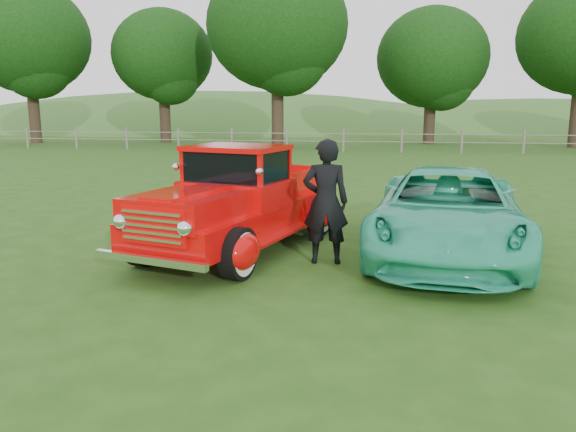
# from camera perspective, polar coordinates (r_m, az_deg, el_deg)

# --- Properties ---
(ground) EXTENTS (140.00, 140.00, 0.00)m
(ground) POSITION_cam_1_polar(r_m,az_deg,el_deg) (8.18, -2.88, -6.10)
(ground) COLOR #254B14
(ground) RESTS_ON ground
(distant_hills) EXTENTS (116.00, 60.00, 18.00)m
(distant_hills) POSITION_cam_1_polar(r_m,az_deg,el_deg) (67.72, 3.82, 5.31)
(distant_hills) COLOR #326324
(distant_hills) RESTS_ON ground
(fence_line) EXTENTS (48.00, 0.12, 1.20)m
(fence_line) POSITION_cam_1_polar(r_m,az_deg,el_deg) (29.75, 5.64, 7.66)
(fence_line) COLOR slate
(fence_line) RESTS_ON ground
(tree_far_west) EXTENTS (7.60, 7.60, 9.93)m
(tree_far_west) POSITION_cam_1_polar(r_m,az_deg,el_deg) (40.18, -24.92, 16.03)
(tree_far_west) COLOR #312018
(tree_far_west) RESTS_ON ground
(tree_mid_west) EXTENTS (6.40, 6.40, 8.46)m
(tree_mid_west) POSITION_cam_1_polar(r_m,az_deg,el_deg) (38.28, -12.64, 15.66)
(tree_mid_west) COLOR #312018
(tree_mid_west) RESTS_ON ground
(tree_near_west) EXTENTS (8.00, 8.00, 10.42)m
(tree_near_west) POSITION_cam_1_polar(r_m,az_deg,el_deg) (33.41, -1.10, 18.75)
(tree_near_west) COLOR #312018
(tree_near_west) RESTS_ON ground
(tree_near_east) EXTENTS (6.80, 6.80, 8.33)m
(tree_near_east) POSITION_cam_1_polar(r_m,az_deg,el_deg) (36.92, 14.46, 15.28)
(tree_near_east) COLOR #312018
(tree_near_east) RESTS_ON ground
(red_pickup) EXTENTS (3.20, 5.27, 1.78)m
(red_pickup) POSITION_cam_1_polar(r_m,az_deg,el_deg) (9.53, -4.96, 1.29)
(red_pickup) COLOR black
(red_pickup) RESTS_ON ground
(teal_sedan) EXTENTS (2.93, 5.33, 1.41)m
(teal_sedan) POSITION_cam_1_polar(r_m,az_deg,el_deg) (9.48, 15.90, 0.29)
(teal_sedan) COLOR #2EBB91
(teal_sedan) RESTS_ON ground
(man) EXTENTS (0.75, 0.54, 1.94)m
(man) POSITION_cam_1_polar(r_m,az_deg,el_deg) (8.65, 3.85, 1.44)
(man) COLOR black
(man) RESTS_ON ground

